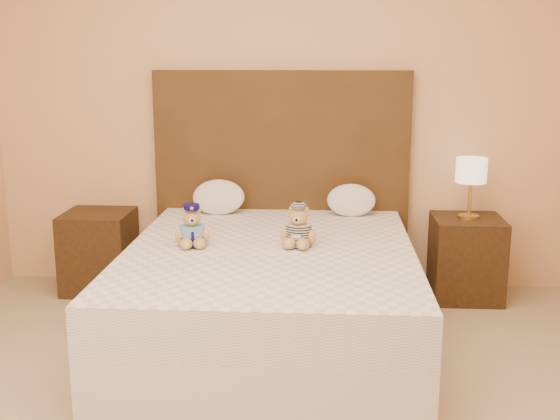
% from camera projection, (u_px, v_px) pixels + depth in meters
% --- Properties ---
extents(room_walls, '(4.04, 4.52, 2.72)m').
position_uv_depth(room_walls, '(255.00, 5.00, 2.92)').
color(room_walls, '#E4B37C').
rests_on(room_walls, ground).
extents(bed, '(1.60, 2.00, 0.55)m').
position_uv_depth(bed, '(270.00, 294.00, 3.98)').
color(bed, white).
rests_on(bed, ground).
extents(headboard, '(1.75, 0.08, 1.50)m').
position_uv_depth(headboard, '(282.00, 180.00, 4.86)').
color(headboard, '#493015').
rests_on(headboard, ground).
extents(nightstand_left, '(0.45, 0.45, 0.55)m').
position_uv_depth(nightstand_left, '(99.00, 251.00, 4.84)').
color(nightstand_left, '#3B2612').
rests_on(nightstand_left, ground).
extents(nightstand_right, '(0.45, 0.45, 0.55)m').
position_uv_depth(nightstand_right, '(466.00, 258.00, 4.68)').
color(nightstand_right, '#3B2612').
rests_on(nightstand_right, ground).
extents(lamp, '(0.20, 0.20, 0.40)m').
position_uv_depth(lamp, '(471.00, 173.00, 4.55)').
color(lamp, gold).
rests_on(lamp, nightstand_right).
extents(teddy_police, '(0.24, 0.24, 0.24)m').
position_uv_depth(teddy_police, '(192.00, 226.00, 3.93)').
color(teddy_police, '#AD7743').
rests_on(teddy_police, bed).
extents(teddy_prisoner, '(0.24, 0.24, 0.24)m').
position_uv_depth(teddy_prisoner, '(299.00, 226.00, 3.92)').
color(teddy_prisoner, '#AD7743').
rests_on(teddy_prisoner, bed).
extents(pillow_left, '(0.35, 0.23, 0.25)m').
position_uv_depth(pillow_left, '(219.00, 195.00, 4.73)').
color(pillow_left, white).
rests_on(pillow_left, bed).
extents(pillow_right, '(0.32, 0.21, 0.23)m').
position_uv_depth(pillow_right, '(351.00, 199.00, 4.67)').
color(pillow_right, white).
rests_on(pillow_right, bed).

